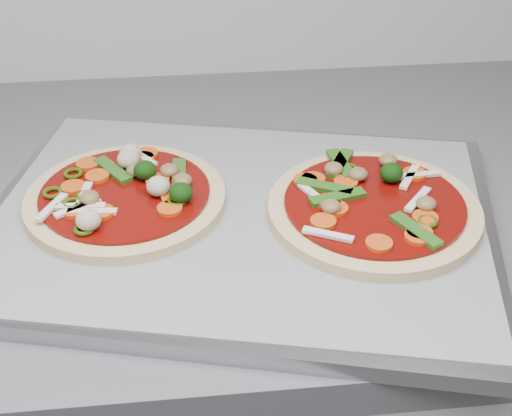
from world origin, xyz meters
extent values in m
cube|color=#9A9A9F|center=(-0.36, 1.22, 0.91)|extent=(0.59, 0.49, 0.02)
cube|color=gray|center=(-0.36, 1.22, 0.92)|extent=(0.55, 0.46, 0.00)
cylinder|color=tan|center=(-0.48, 1.24, 0.92)|extent=(0.23, 0.23, 0.01)
cylinder|color=#690001|center=(-0.48, 1.24, 0.93)|extent=(0.19, 0.19, 0.00)
ellipsoid|color=brown|center=(-0.51, 1.23, 0.94)|extent=(0.03, 0.03, 0.01)
ellipsoid|color=brown|center=(-0.43, 1.27, 0.94)|extent=(0.03, 0.03, 0.01)
ellipsoid|color=beige|center=(-0.48, 1.29, 0.94)|extent=(0.03, 0.03, 0.02)
cube|color=silver|center=(-0.51, 1.21, 0.94)|extent=(0.05, 0.01, 0.00)
cylinder|color=#CE3E0E|center=(-0.43, 1.21, 0.94)|extent=(0.03, 0.03, 0.00)
torus|color=#2E460A|center=(-0.55, 1.25, 0.94)|extent=(0.03, 0.03, 0.00)
ellipsoid|color=#153B0C|center=(-0.42, 1.22, 0.94)|extent=(0.03, 0.03, 0.02)
torus|color=#2E460A|center=(-0.43, 1.22, 0.94)|extent=(0.03, 0.03, 0.00)
cylinder|color=#CE3E0E|center=(-0.52, 1.30, 0.94)|extent=(0.03, 0.03, 0.00)
cube|color=silver|center=(-0.52, 1.24, 0.94)|extent=(0.01, 0.05, 0.00)
cylinder|color=#CE3E0E|center=(-0.44, 1.26, 0.94)|extent=(0.03, 0.03, 0.00)
ellipsoid|color=brown|center=(-0.42, 1.25, 0.94)|extent=(0.03, 0.03, 0.01)
ellipsoid|color=#153B0C|center=(-0.46, 1.27, 0.94)|extent=(0.03, 0.03, 0.02)
torus|color=#2E460A|center=(-0.53, 1.28, 0.94)|extent=(0.03, 0.03, 0.00)
cube|color=silver|center=(-0.55, 1.22, 0.94)|extent=(0.03, 0.05, 0.00)
cube|color=silver|center=(-0.52, 1.22, 0.94)|extent=(0.05, 0.01, 0.00)
cylinder|color=#CE3E0E|center=(-0.43, 1.22, 0.94)|extent=(0.03, 0.03, 0.00)
torus|color=#2E460A|center=(-0.51, 1.18, 0.94)|extent=(0.03, 0.03, 0.00)
cylinder|color=#CE3E0E|center=(-0.50, 1.21, 0.94)|extent=(0.03, 0.03, 0.00)
cube|color=#2C5D1A|center=(-0.49, 1.28, 0.94)|extent=(0.04, 0.06, 0.00)
ellipsoid|color=brown|center=(-0.47, 1.27, 0.94)|extent=(0.03, 0.03, 0.01)
ellipsoid|color=beige|center=(-0.47, 1.30, 0.94)|extent=(0.03, 0.03, 0.02)
cylinder|color=#CE3E0E|center=(-0.53, 1.25, 0.94)|extent=(0.03, 0.03, 0.00)
cube|color=silver|center=(-0.46, 1.31, 0.94)|extent=(0.04, 0.04, 0.00)
cube|color=#2C5D1A|center=(-0.42, 1.27, 0.94)|extent=(0.02, 0.06, 0.00)
cylinder|color=#CE3E0E|center=(-0.46, 1.31, 0.94)|extent=(0.03, 0.03, 0.00)
cylinder|color=#CE3E0E|center=(-0.51, 1.27, 0.94)|extent=(0.03, 0.03, 0.00)
ellipsoid|color=beige|center=(-0.51, 1.18, 0.94)|extent=(0.03, 0.03, 0.02)
torus|color=#2E460A|center=(-0.52, 1.24, 0.94)|extent=(0.03, 0.03, 0.00)
cube|color=silver|center=(-0.52, 1.22, 0.94)|extent=(0.05, 0.03, 0.00)
cylinder|color=#CE3E0E|center=(-0.46, 1.31, 0.94)|extent=(0.03, 0.03, 0.00)
cylinder|color=#CE3E0E|center=(-0.52, 1.21, 0.94)|extent=(0.03, 0.03, 0.00)
ellipsoid|color=beige|center=(-0.44, 1.23, 0.94)|extent=(0.03, 0.03, 0.02)
torus|color=#2E460A|center=(-0.53, 1.22, 0.94)|extent=(0.02, 0.02, 0.00)
cylinder|color=tan|center=(-0.23, 1.20, 0.92)|extent=(0.29, 0.29, 0.01)
cylinder|color=#690001|center=(-0.23, 1.20, 0.93)|extent=(0.25, 0.25, 0.00)
cylinder|color=#CE3E0E|center=(-0.27, 1.19, 0.94)|extent=(0.04, 0.04, 0.00)
cylinder|color=#CE3E0E|center=(-0.21, 1.13, 0.94)|extent=(0.03, 0.03, 0.00)
cylinder|color=#CE3E0E|center=(-0.29, 1.24, 0.94)|extent=(0.03, 0.03, 0.00)
cylinder|color=#CE3E0E|center=(-0.25, 1.23, 0.94)|extent=(0.03, 0.03, 0.00)
cube|color=silver|center=(-0.18, 1.24, 0.94)|extent=(0.05, 0.01, 0.00)
torus|color=#2E460A|center=(-0.19, 1.16, 0.94)|extent=(0.03, 0.03, 0.00)
ellipsoid|color=#153B0C|center=(-0.21, 1.23, 0.94)|extent=(0.03, 0.03, 0.02)
cube|color=silver|center=(-0.29, 1.21, 0.94)|extent=(0.03, 0.05, 0.00)
cylinder|color=#CE3E0E|center=(-0.18, 1.24, 0.94)|extent=(0.03, 0.03, 0.00)
cylinder|color=#CE3E0E|center=(-0.20, 1.14, 0.94)|extent=(0.03, 0.03, 0.00)
ellipsoid|color=brown|center=(-0.19, 1.18, 0.94)|extent=(0.02, 0.02, 0.01)
cylinder|color=#CE3E0E|center=(-0.24, 1.13, 0.94)|extent=(0.04, 0.04, 0.00)
cube|color=#2C5D1A|center=(-0.27, 1.21, 0.94)|extent=(0.06, 0.03, 0.00)
cylinder|color=#CE3E0E|center=(-0.28, 1.20, 0.94)|extent=(0.03, 0.03, 0.00)
cube|color=silver|center=(-0.29, 1.15, 0.94)|extent=(0.05, 0.03, 0.00)
ellipsoid|color=brown|center=(-0.24, 1.24, 0.94)|extent=(0.03, 0.03, 0.01)
cube|color=silver|center=(-0.19, 1.24, 0.94)|extent=(0.03, 0.04, 0.00)
cube|color=#2C5D1A|center=(-0.25, 1.27, 0.94)|extent=(0.04, 0.06, 0.00)
ellipsoid|color=brown|center=(-0.20, 1.26, 0.94)|extent=(0.03, 0.03, 0.01)
cylinder|color=#CE3E0E|center=(-0.19, 1.16, 0.94)|extent=(0.04, 0.04, 0.00)
ellipsoid|color=brown|center=(-0.26, 1.25, 0.94)|extent=(0.02, 0.02, 0.01)
cylinder|color=#CE3E0E|center=(-0.28, 1.24, 0.94)|extent=(0.03, 0.03, 0.00)
cube|color=#2C5D1A|center=(-0.25, 1.27, 0.94)|extent=(0.02, 0.06, 0.00)
cylinder|color=#CE3E0E|center=(-0.29, 1.17, 0.94)|extent=(0.03, 0.03, 0.00)
ellipsoid|color=brown|center=(-0.28, 1.19, 0.94)|extent=(0.03, 0.03, 0.01)
cube|color=silver|center=(-0.19, 1.19, 0.94)|extent=(0.04, 0.04, 0.00)
cube|color=#2C5D1A|center=(-0.21, 1.14, 0.94)|extent=(0.04, 0.06, 0.00)
torus|color=#2E460A|center=(-0.24, 1.26, 0.94)|extent=(0.02, 0.02, 0.00)
cube|color=#2C5D1A|center=(-0.28, 1.23, 0.94)|extent=(0.06, 0.04, 0.00)
camera|label=1|loc=(-0.41, 0.63, 1.33)|focal=50.00mm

